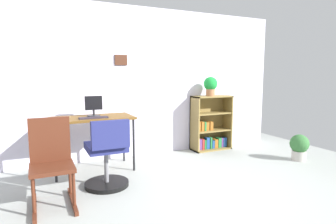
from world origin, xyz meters
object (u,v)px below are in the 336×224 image
object	(u,v)px
keyboard	(94,118)
rocking_chair	(51,161)
potted_plant_floor	(299,146)
desk	(92,121)
office_chair	(107,158)
potted_plant_on_shelf	(211,85)
monitor	(94,106)
bookshelf_low	(210,126)

from	to	relation	value
keyboard	rocking_chair	size ratio (longest dim) A/B	0.42
potted_plant_floor	keyboard	bearing A→B (deg)	165.98
desk	potted_plant_floor	world-z (taller)	desk
office_chair	potted_plant_on_shelf	xyz separation A→B (m)	(2.03, 0.93, 0.78)
monitor	potted_plant_floor	xyz separation A→B (m)	(2.94, -0.95, -0.67)
keyboard	rocking_chair	distance (m)	0.97
desk	office_chair	bearing A→B (deg)	-87.35
monitor	potted_plant_floor	size ratio (longest dim) A/B	0.69
desk	bookshelf_low	world-z (taller)	bookshelf_low
desk	potted_plant_on_shelf	bearing A→B (deg)	6.45
desk	potted_plant_floor	bearing A→B (deg)	-16.49
bookshelf_low	rocking_chair	bearing A→B (deg)	-156.79
desk	bookshelf_low	distance (m)	2.13
desk	bookshelf_low	size ratio (longest dim) A/B	1.14
monitor	keyboard	size ratio (longest dim) A/B	0.75
desk	monitor	world-z (taller)	monitor
desk	keyboard	distance (m)	0.15
desk	office_chair	distance (m)	0.77
monitor	keyboard	distance (m)	0.25
rocking_chair	bookshelf_low	bearing A→B (deg)	23.21
monitor	desk	bearing A→B (deg)	-118.56
rocking_chair	potted_plant_floor	bearing A→B (deg)	-0.37
potted_plant_on_shelf	potted_plant_floor	size ratio (longest dim) A/B	0.81
monitor	keyboard	bearing A→B (deg)	-101.87
rocking_chair	potted_plant_on_shelf	bearing A→B (deg)	22.48
keyboard	rocking_chair	xyz separation A→B (m)	(-0.57, -0.72, -0.31)
keyboard	bookshelf_low	world-z (taller)	bookshelf_low
bookshelf_low	potted_plant_floor	distance (m)	1.48
office_chair	rocking_chair	distance (m)	0.64
rocking_chair	potted_plant_on_shelf	xyz separation A→B (m)	(2.64, 1.09, 0.69)
rocking_chair	keyboard	bearing A→B (deg)	51.71
rocking_chair	office_chair	bearing A→B (deg)	15.19
keyboard	potted_plant_floor	distance (m)	3.12
monitor	rocking_chair	distance (m)	1.20
potted_plant_floor	rocking_chair	bearing A→B (deg)	179.63
rocking_chair	potted_plant_on_shelf	size ratio (longest dim) A/B	2.69
monitor	rocking_chair	xyz separation A→B (m)	(-0.61, -0.93, -0.44)
office_chair	potted_plant_floor	bearing A→B (deg)	-3.65
rocking_chair	potted_plant_floor	size ratio (longest dim) A/B	2.18
rocking_chair	bookshelf_low	distance (m)	2.90
desk	potted_plant_on_shelf	distance (m)	2.13
keyboard	office_chair	xyz separation A→B (m)	(0.04, -0.56, -0.40)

